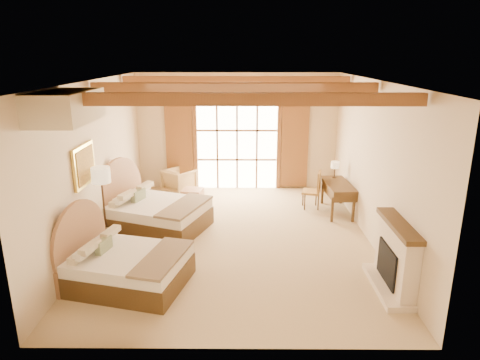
{
  "coord_description": "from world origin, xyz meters",
  "views": [
    {
      "loc": [
        0.16,
        -8.2,
        3.7
      ],
      "look_at": [
        0.1,
        0.2,
        1.19
      ],
      "focal_mm": 32.0,
      "sensor_mm": 36.0,
      "label": 1
    }
  ],
  "objects_px": {
    "nightstand": "(102,246)",
    "bed_near": "(120,264)",
    "desk": "(337,197)",
    "armchair": "(179,181)",
    "bed_far": "(151,212)"
  },
  "relations": [
    {
      "from": "bed_near",
      "to": "desk",
      "type": "bearing_deg",
      "value": 52.3
    },
    {
      "from": "nightstand",
      "to": "armchair",
      "type": "height_order",
      "value": "armchair"
    },
    {
      "from": "nightstand",
      "to": "desk",
      "type": "xyz_separation_m",
      "value": [
        4.88,
        2.51,
        0.12
      ]
    },
    {
      "from": "nightstand",
      "to": "bed_near",
      "type": "bearing_deg",
      "value": -65.14
    },
    {
      "from": "nightstand",
      "to": "bed_far",
      "type": "bearing_deg",
      "value": 58.07
    },
    {
      "from": "nightstand",
      "to": "desk",
      "type": "relative_size",
      "value": 0.39
    },
    {
      "from": "armchair",
      "to": "desk",
      "type": "height_order",
      "value": "desk"
    },
    {
      "from": "bed_near",
      "to": "nightstand",
      "type": "relative_size",
      "value": 3.98
    },
    {
      "from": "bed_near",
      "to": "desk",
      "type": "relative_size",
      "value": 1.55
    },
    {
      "from": "desk",
      "to": "armchair",
      "type": "bearing_deg",
      "value": 156.26
    },
    {
      "from": "nightstand",
      "to": "desk",
      "type": "bearing_deg",
      "value": 18.26
    },
    {
      "from": "armchair",
      "to": "desk",
      "type": "xyz_separation_m",
      "value": [
        4.0,
        -1.45,
        0.05
      ]
    },
    {
      "from": "armchair",
      "to": "nightstand",
      "type": "bearing_deg",
      "value": 116.27
    },
    {
      "from": "bed_near",
      "to": "bed_far",
      "type": "height_order",
      "value": "bed_far"
    },
    {
      "from": "nightstand",
      "to": "armchair",
      "type": "relative_size",
      "value": 0.73
    }
  ]
}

